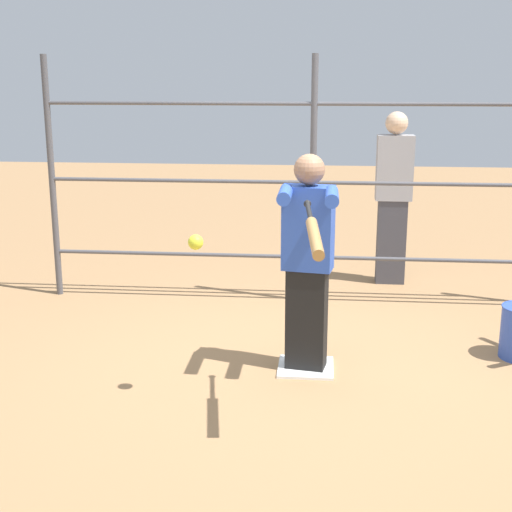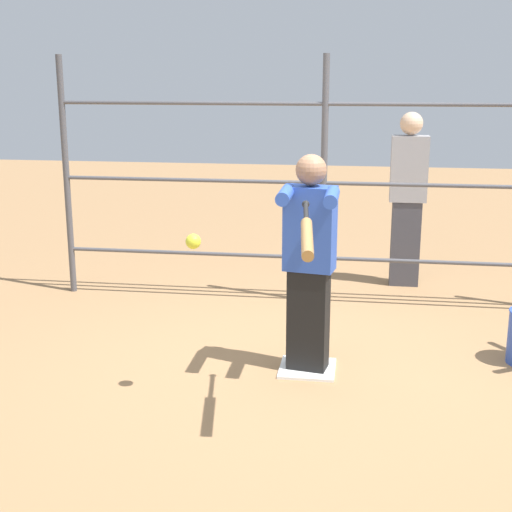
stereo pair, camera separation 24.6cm
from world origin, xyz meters
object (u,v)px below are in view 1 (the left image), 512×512
object	(u,v)px
baseball_bat_swinging	(314,233)
batter	(308,257)
softball_in_flight	(196,242)
bystander_behind_fence	(393,196)

from	to	relation	value
baseball_bat_swinging	batter	bearing A→B (deg)	-86.87
softball_in_flight	batter	bearing A→B (deg)	-139.39
batter	baseball_bat_swinging	xyz separation A→B (m)	(-0.05, 0.92, 0.38)
batter	bystander_behind_fence	world-z (taller)	bystander_behind_fence
batter	baseball_bat_swinging	bearing A→B (deg)	93.13
softball_in_flight	bystander_behind_fence	xyz separation A→B (m)	(-1.48, -2.92, -0.17)
bystander_behind_fence	batter	bearing A→B (deg)	71.18
softball_in_flight	bystander_behind_fence	bearing A→B (deg)	-116.86
baseball_bat_swinging	bystander_behind_fence	xyz separation A→B (m)	(-0.75, -3.26, -0.32)
batter	bystander_behind_fence	size ratio (longest dim) A/B	0.90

